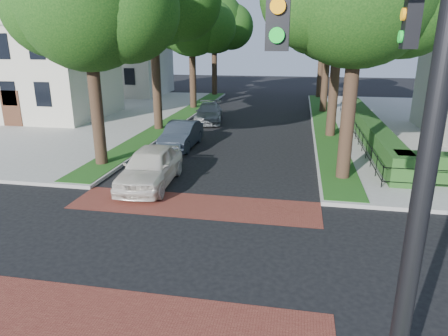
{
  "coord_description": "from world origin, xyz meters",
  "views": [
    {
      "loc": [
        3.49,
        -9.69,
        5.67
      ],
      "look_at": [
        1.16,
        2.86,
        1.6
      ],
      "focal_mm": 32.0,
      "sensor_mm": 36.0,
      "label": 1
    }
  ],
  "objects_px": {
    "traffic_signal": "(410,121)",
    "parked_car_rear": "(209,113)",
    "parked_car_front": "(150,166)",
    "parked_car_middle": "(181,135)"
  },
  "relations": [
    {
      "from": "traffic_signal",
      "to": "parked_car_front",
      "type": "relative_size",
      "value": 1.72
    },
    {
      "from": "parked_car_front",
      "to": "parked_car_middle",
      "type": "height_order",
      "value": "parked_car_front"
    },
    {
      "from": "traffic_signal",
      "to": "parked_car_rear",
      "type": "height_order",
      "value": "traffic_signal"
    },
    {
      "from": "traffic_signal",
      "to": "parked_car_front",
      "type": "xyz_separation_m",
      "value": [
        -7.19,
        9.41,
        -3.91
      ]
    },
    {
      "from": "parked_car_rear",
      "to": "parked_car_front",
      "type": "bearing_deg",
      "value": -96.56
    },
    {
      "from": "parked_car_front",
      "to": "parked_car_rear",
      "type": "relative_size",
      "value": 1.0
    },
    {
      "from": "parked_car_middle",
      "to": "parked_car_rear",
      "type": "bearing_deg",
      "value": 90.72
    },
    {
      "from": "parked_car_front",
      "to": "parked_car_middle",
      "type": "distance_m",
      "value": 6.1
    },
    {
      "from": "traffic_signal",
      "to": "parked_car_middle",
      "type": "bearing_deg",
      "value": 116.34
    },
    {
      "from": "parked_car_middle",
      "to": "traffic_signal",
      "type": "bearing_deg",
      "value": -63.75
    }
  ]
}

